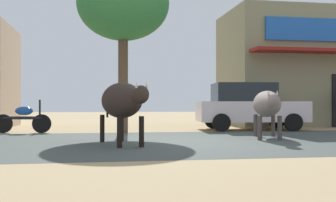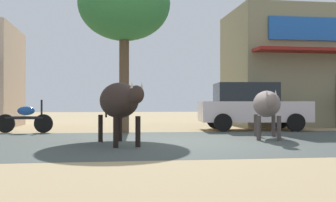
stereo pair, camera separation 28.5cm
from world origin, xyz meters
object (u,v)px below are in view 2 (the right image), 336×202
at_px(cow_far_dark, 267,104).
at_px(cow_near_brown, 119,101).
at_px(roadside_tree, 124,5).
at_px(parked_motorcycle, 25,118).
at_px(parked_hatchback_car, 251,106).

bearing_deg(cow_far_dark, cow_near_brown, -164.06).
xyz_separation_m(roadside_tree, parked_motorcycle, (-3.09, 0.36, -3.61)).
height_order(roadside_tree, parked_motorcycle, roadside_tree).
bearing_deg(parked_hatchback_car, cow_near_brown, -134.92).
distance_m(roadside_tree, cow_near_brown, 5.04).
height_order(roadside_tree, cow_near_brown, roadside_tree).
xyz_separation_m(roadside_tree, parked_hatchback_car, (4.45, 0.77, -3.23)).
bearing_deg(roadside_tree, cow_far_dark, -38.24).
distance_m(parked_motorcycle, cow_far_dark, 7.46).
bearing_deg(parked_motorcycle, cow_near_brown, -56.90).
bearing_deg(cow_far_dark, parked_motorcycle, 154.44).
relative_size(cow_near_brown, cow_far_dark, 1.06).
bearing_deg(parked_motorcycle, cow_far_dark, -25.56).
relative_size(parked_motorcycle, cow_far_dark, 0.66).
height_order(roadside_tree, parked_hatchback_car, roadside_tree).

